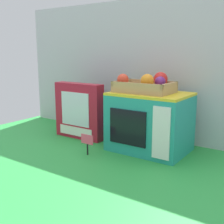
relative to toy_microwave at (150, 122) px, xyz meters
The scene contains 6 objects.
ground_plane 0.25m from the toy_microwave, behind, with size 1.70×1.70×0.00m, color green.
display_back_panel 0.38m from the toy_microwave, 134.80° to the left, with size 1.61×0.03×0.77m, color #B7BABF.
toy_microwave is the anchor object (origin of this frame).
food_groups_crate 0.18m from the toy_microwave, behind, with size 0.27×0.18×0.10m.
cookie_set_box 0.43m from the toy_microwave, behind, with size 0.31×0.07×0.31m.
price_sign 0.32m from the toy_microwave, 131.55° to the right, with size 0.07×0.01×0.10m.
Camera 1 is at (0.84, -1.22, 0.48)m, focal length 46.24 mm.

